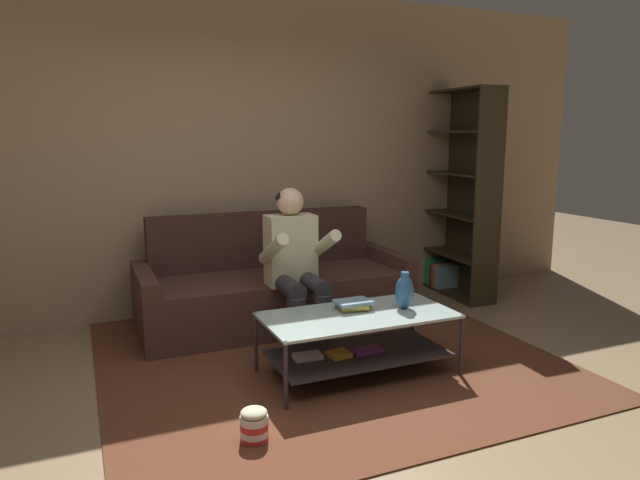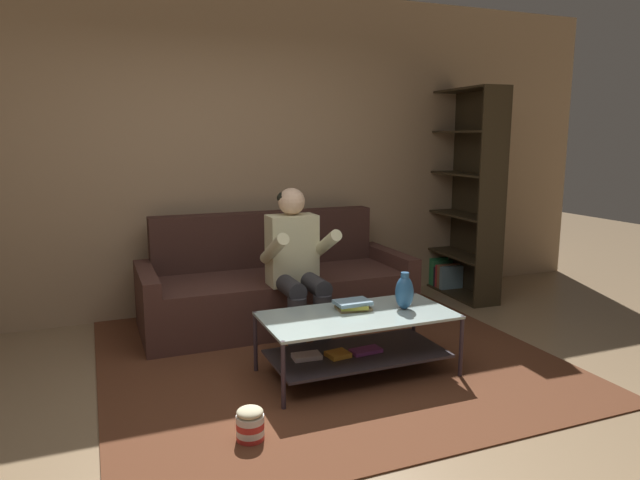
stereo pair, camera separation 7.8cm
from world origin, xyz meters
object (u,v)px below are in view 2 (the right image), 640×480
vase (404,292)px  book_stack (353,305)px  person_seated_center (297,260)px  bookshelf (463,207)px  couch (276,288)px  coffee_table (356,335)px  popcorn_tub (250,424)px

vase → book_stack: (-0.33, 0.12, -0.09)m
person_seated_center → vase: (0.51, -0.75, -0.11)m
person_seated_center → vase: 0.92m
bookshelf → person_seated_center: bearing=-160.1°
couch → coffee_table: couch is taller
coffee_table → bookshelf: 2.49m
book_stack → bookshelf: size_ratio=0.12×
couch → book_stack: (0.18, -1.18, 0.16)m
coffee_table → book_stack: (0.02, 0.10, 0.18)m
coffee_table → book_stack: bearing=78.1°
person_seated_center → popcorn_tub: 1.60m
book_stack → popcorn_tub: (-0.91, -0.66, -0.37)m
person_seated_center → bookshelf: bearing=19.9°
couch → popcorn_tub: 1.99m
couch → vase: 1.41m
person_seated_center → book_stack: bearing=-74.5°
coffee_table → person_seated_center: bearing=101.9°
person_seated_center → book_stack: person_seated_center is taller
bookshelf → popcorn_tub: size_ratio=10.79×
person_seated_center → popcorn_tub: person_seated_center is taller
person_seated_center → vase: person_seated_center is taller
couch → vase: bearing=-68.5°
coffee_table → vase: (0.36, -0.02, 0.26)m
vase → book_stack: vase is taller
coffee_table → bookshelf: size_ratio=0.62×
vase → coffee_table: bearing=177.2°
person_seated_center → couch: bearing=90.0°
bookshelf → couch: bearing=-174.3°
person_seated_center → bookshelf: size_ratio=0.59×
vase → book_stack: bearing=160.5°
couch → coffee_table: bearing=-83.1°
person_seated_center → coffee_table: bearing=-78.1°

